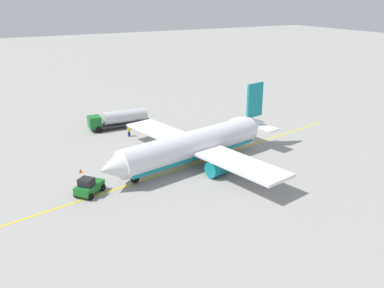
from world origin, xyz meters
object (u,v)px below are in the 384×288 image
at_px(refueling_worker, 129,132).
at_px(fuel_tanker, 120,118).
at_px(pushback_tug, 89,186).
at_px(safety_cone_nose, 80,170).
at_px(airplane, 195,145).

bearing_deg(refueling_worker, fuel_tanker, -92.81).
relative_size(pushback_tug, safety_cone_nose, 6.97).
relative_size(fuel_tanker, refueling_worker, 6.57).
bearing_deg(refueling_worker, pushback_tug, 56.54).
xyz_separation_m(fuel_tanker, safety_cone_nose, (11.28, 16.07, -1.44)).
bearing_deg(fuel_tanker, airplane, 99.84).
height_order(airplane, safety_cone_nose, airplane).
distance_m(fuel_tanker, safety_cone_nose, 19.68).
xyz_separation_m(airplane, refueling_worker, (3.84, -15.52, -1.89)).
distance_m(pushback_tug, refueling_worker, 21.27).
xyz_separation_m(pushback_tug, safety_cone_nose, (-0.70, -6.83, -0.72)).
relative_size(airplane, refueling_worker, 17.55).
height_order(fuel_tanker, safety_cone_nose, fuel_tanker).
height_order(pushback_tug, safety_cone_nose, pushback_tug).
height_order(refueling_worker, safety_cone_nose, refueling_worker).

